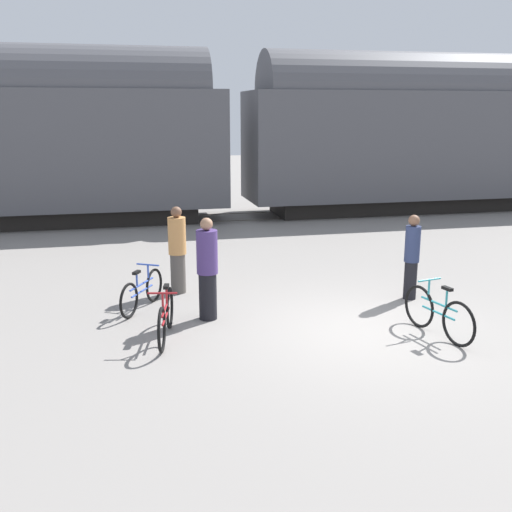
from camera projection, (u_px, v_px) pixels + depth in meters
The scene contains 10 objects.
ground_plane at pixel (363, 330), 10.19m from camera, with size 80.00×80.00×0.00m, color gray.
freight_train at pixel (236, 130), 20.24m from camera, with size 53.26×2.87×5.64m.
rail_near at pixel (240, 220), 20.27m from camera, with size 65.26×0.07×0.01m, color #4C4238.
rail_far at pixel (233, 213), 21.62m from camera, with size 65.26×0.07×0.01m, color #4C4238.
bicycle_maroon at pixel (166, 317), 9.71m from camera, with size 0.49×1.75×0.89m.
bicycle_teal at pixel (438, 314), 9.84m from camera, with size 0.48×1.67×0.92m.
bicycle_blue at pixel (142, 291), 11.18m from camera, with size 0.86×1.49×0.81m.
person_in_purple at pixel (207, 269), 10.53m from camera, with size 0.37×0.37×1.84m.
person_in_tan at pixel (177, 250), 12.09m from camera, with size 0.36×0.36×1.78m.
person_in_navy at pixel (412, 256), 11.69m from camera, with size 0.29×0.29×1.69m.
Camera 1 is at (-3.91, -8.96, 3.65)m, focal length 42.00 mm.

